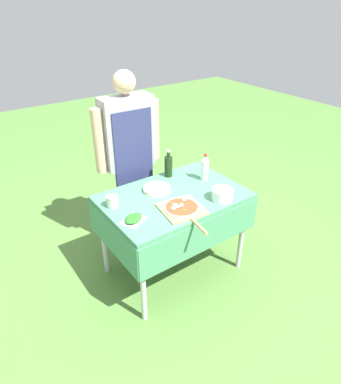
{
  "coord_description": "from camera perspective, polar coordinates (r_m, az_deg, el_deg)",
  "views": [
    {
      "loc": [
        -1.39,
        -1.91,
        2.19
      ],
      "look_at": [
        -0.03,
        0.0,
        0.82
      ],
      "focal_mm": 32.0,
      "sensor_mm": 36.0,
      "label": 1
    }
  ],
  "objects": [
    {
      "name": "sauce_jar",
      "position": [
        2.62,
        -9.64,
        -1.65
      ],
      "size": [
        0.09,
        0.09,
        0.09
      ],
      "color": "silver",
      "rests_on": "prep_table"
    },
    {
      "name": "herb_container",
      "position": [
        2.45,
        -6.18,
        -4.46
      ],
      "size": [
        0.21,
        0.19,
        0.04
      ],
      "rotation": [
        0.0,
        0.0,
        0.44
      ],
      "color": "silver",
      "rests_on": "prep_table"
    },
    {
      "name": "ground_plane",
      "position": [
        3.22,
        0.43,
        -12.6
      ],
      "size": [
        12.0,
        12.0,
        0.0
      ],
      "primitive_type": "plane",
      "color": "#517F38"
    },
    {
      "name": "mixing_tub",
      "position": [
        2.7,
        8.61,
        -0.36
      ],
      "size": [
        0.17,
        0.17,
        0.09
      ],
      "primitive_type": "cylinder",
      "color": "silver",
      "rests_on": "prep_table"
    },
    {
      "name": "plate_stack",
      "position": [
        2.81,
        -2.32,
        0.52
      ],
      "size": [
        0.23,
        0.23,
        0.03
      ],
      "color": "beige",
      "rests_on": "prep_table"
    },
    {
      "name": "oil_bottle",
      "position": [
        3.0,
        -0.34,
        4.38
      ],
      "size": [
        0.07,
        0.07,
        0.25
      ],
      "color": "black",
      "rests_on": "prep_table"
    },
    {
      "name": "prep_table",
      "position": [
        2.8,
        0.49,
        -2.22
      ],
      "size": [
        1.15,
        0.78,
        0.78
      ],
      "color": "#478960",
      "rests_on": "ground"
    },
    {
      "name": "person_cook",
      "position": [
        3.09,
        -6.98,
        7.04
      ],
      "size": [
        0.63,
        0.22,
        1.67
      ],
      "rotation": [
        0.0,
        0.0,
        3.09
      ],
      "color": "#333D56",
      "rests_on": "ground"
    },
    {
      "name": "pizza_on_peel",
      "position": [
        2.55,
        1.98,
        -2.79
      ],
      "size": [
        0.35,
        0.52,
        0.05
      ],
      "rotation": [
        0.0,
        0.0,
        -0.14
      ],
      "color": "tan",
      "rests_on": "prep_table"
    },
    {
      "name": "water_bottle",
      "position": [
        2.95,
        5.74,
        4.04
      ],
      "size": [
        0.07,
        0.07,
        0.24
      ],
      "color": "silver",
      "rests_on": "prep_table"
    }
  ]
}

